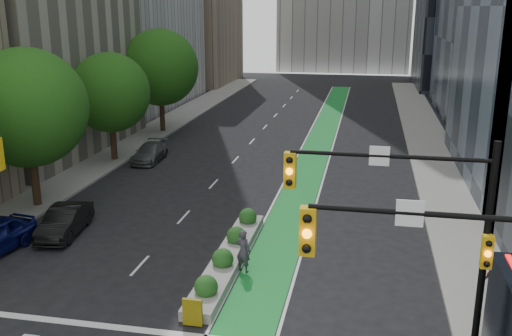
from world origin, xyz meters
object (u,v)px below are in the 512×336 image
at_px(pedestrian_far, 497,282).
at_px(parked_car_left_far, 150,152).
at_px(parked_car_left_mid, 65,221).
at_px(median_planter, 229,255).
at_px(cyclist, 243,251).

bearing_deg(pedestrian_far, parked_car_left_far, -52.82).
bearing_deg(parked_car_left_mid, parked_car_left_far, 87.05).
bearing_deg(median_planter, pedestrian_far, -10.02).
xyz_separation_m(parked_car_left_mid, pedestrian_far, (19.18, -3.40, 0.39)).
xyz_separation_m(cyclist, pedestrian_far, (9.78, -1.18, 0.16)).
bearing_deg(pedestrian_far, parked_car_left_mid, -22.35).
bearing_deg(cyclist, pedestrian_far, -166.36).
bearing_deg(cyclist, median_planter, -20.25).
xyz_separation_m(cyclist, parked_car_left_mid, (-9.40, 2.22, -0.23)).
bearing_deg(parked_car_left_far, median_planter, -61.00).
height_order(median_planter, parked_car_left_far, parked_car_left_far).
xyz_separation_m(median_planter, parked_car_left_far, (-9.69, 15.46, 0.26)).
bearing_deg(median_planter, cyclist, -40.77).
distance_m(median_planter, cyclist, 1.20).
height_order(parked_car_left_mid, pedestrian_far, pedestrian_far).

